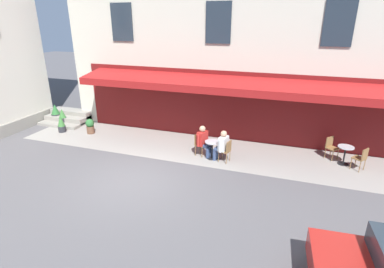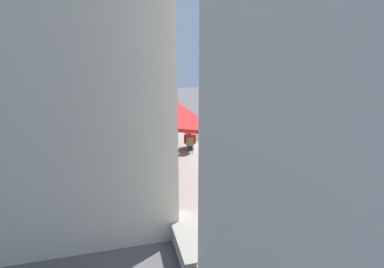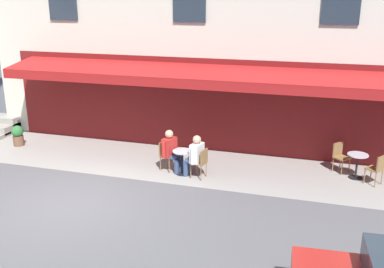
{
  "view_description": "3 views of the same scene",
  "coord_description": "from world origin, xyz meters",
  "px_view_note": "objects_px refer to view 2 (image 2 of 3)",
  "views": [
    {
      "loc": [
        -5.04,
        8.31,
        5.39
      ],
      "look_at": [
        -1.32,
        -2.52,
        1.0
      ],
      "focal_mm": 28.37,
      "sensor_mm": 36.0,
      "label": 1
    },
    {
      "loc": [
        13.33,
        -6.5,
        5.24
      ],
      "look_at": [
        -2.44,
        -2.44,
        0.84
      ],
      "focal_mm": 27.27,
      "sensor_mm": 36.0,
      "label": 2
    },
    {
      "loc": [
        -5.97,
        9.16,
        5.19
      ],
      "look_at": [
        -2.07,
        -3.89,
        0.88
      ],
      "focal_mm": 41.07,
      "sensor_mm": 36.0,
      "label": 3
    }
  ],
  "objects_px": {
    "cafe_table_near_entrance": "(191,141)",
    "cafe_table_mid_terrace": "(158,123)",
    "cafe_chair_wicker_by_window": "(190,144)",
    "potted_plant_under_sign": "(215,234)",
    "cafe_chair_wicker_facing_street": "(162,121)",
    "cafe_chair_wicker_near_door": "(153,124)",
    "potted_plant_entrance_left": "(212,196)",
    "cafe_chair_wicker_corner_left": "(190,137)",
    "seated_patron_in_red": "(190,140)",
    "potted_plant_entrance_right": "(236,215)",
    "seated_companion_in_white": "(190,136)",
    "potted_plant_by_steps": "(213,249)",
    "parked_car_red": "(237,114)"
  },
  "relations": [
    {
      "from": "cafe_table_near_entrance",
      "to": "cafe_table_mid_terrace",
      "type": "height_order",
      "value": "same"
    },
    {
      "from": "cafe_chair_wicker_by_window",
      "to": "potted_plant_under_sign",
      "type": "height_order",
      "value": "cafe_chair_wicker_by_window"
    },
    {
      "from": "cafe_chair_wicker_facing_street",
      "to": "cafe_chair_wicker_near_door",
      "type": "xyz_separation_m",
      "value": [
        0.99,
        -0.78,
        0.0
      ]
    },
    {
      "from": "cafe_chair_wicker_near_door",
      "to": "potted_plant_entrance_left",
      "type": "height_order",
      "value": "cafe_chair_wicker_near_door"
    },
    {
      "from": "cafe_chair_wicker_by_window",
      "to": "cafe_chair_wicker_near_door",
      "type": "distance_m",
      "value": 5.33
    },
    {
      "from": "cafe_chair_wicker_corner_left",
      "to": "potted_plant_entrance_left",
      "type": "xyz_separation_m",
      "value": [
        7.11,
        -0.97,
        -0.16
      ]
    },
    {
      "from": "seated_patron_in_red",
      "to": "potted_plant_under_sign",
      "type": "xyz_separation_m",
      "value": [
        8.35,
        -1.39,
        -0.28
      ]
    },
    {
      "from": "seated_patron_in_red",
      "to": "potted_plant_entrance_right",
      "type": "relative_size",
      "value": 1.46
    },
    {
      "from": "seated_companion_in_white",
      "to": "potted_plant_under_sign",
      "type": "bearing_deg",
      "value": -9.93
    },
    {
      "from": "cafe_chair_wicker_facing_street",
      "to": "potted_plant_entrance_left",
      "type": "relative_size",
      "value": 1.22
    },
    {
      "from": "potted_plant_entrance_left",
      "to": "potted_plant_by_steps",
      "type": "height_order",
      "value": "potted_plant_by_steps"
    },
    {
      "from": "potted_plant_by_steps",
      "to": "cafe_chair_wicker_facing_street",
      "type": "bearing_deg",
      "value": 176.27
    },
    {
      "from": "cafe_table_mid_terrace",
      "to": "potted_plant_entrance_left",
      "type": "relative_size",
      "value": 1.0
    },
    {
      "from": "potted_plant_by_steps",
      "to": "parked_car_red",
      "type": "xyz_separation_m",
      "value": [
        -15.25,
        7.07,
        0.23
      ]
    },
    {
      "from": "potted_plant_by_steps",
      "to": "potted_plant_under_sign",
      "type": "bearing_deg",
      "value": 158.62
    },
    {
      "from": "cafe_chair_wicker_facing_street",
      "to": "parked_car_red",
      "type": "xyz_separation_m",
      "value": [
        -0.29,
        6.1,
        0.16
      ]
    },
    {
      "from": "potted_plant_by_steps",
      "to": "cafe_chair_wicker_near_door",
      "type": "bearing_deg",
      "value": 179.22
    },
    {
      "from": "cafe_table_near_entrance",
      "to": "cafe_chair_wicker_corner_left",
      "type": "xyz_separation_m",
      "value": [
        -0.62,
        0.14,
        0.06
      ]
    },
    {
      "from": "cafe_table_near_entrance",
      "to": "potted_plant_under_sign",
      "type": "distance_m",
      "value": 8.87
    },
    {
      "from": "cafe_chair_wicker_corner_left",
      "to": "parked_car_red",
      "type": "bearing_deg",
      "value": 135.28
    },
    {
      "from": "parked_car_red",
      "to": "seated_companion_in_white",
      "type": "bearing_deg",
      "value": -43.84
    },
    {
      "from": "cafe_table_mid_terrace",
      "to": "cafe_chair_wicker_facing_street",
      "type": "bearing_deg",
      "value": 144.0
    },
    {
      "from": "cafe_chair_wicker_corner_left",
      "to": "seated_companion_in_white",
      "type": "relative_size",
      "value": 0.7
    },
    {
      "from": "cafe_table_near_entrance",
      "to": "potted_plant_entrance_left",
      "type": "xyz_separation_m",
      "value": [
        6.49,
        -0.84,
        -0.1
      ]
    },
    {
      "from": "potted_plant_by_steps",
      "to": "parked_car_red",
      "type": "distance_m",
      "value": 16.82
    },
    {
      "from": "cafe_chair_wicker_by_window",
      "to": "potted_plant_entrance_left",
      "type": "bearing_deg",
      "value": -6.26
    },
    {
      "from": "cafe_chair_wicker_near_door",
      "to": "cafe_chair_wicker_by_window",
      "type": "bearing_deg",
      "value": 15.2
    },
    {
      "from": "cafe_chair_wicker_facing_street",
      "to": "cafe_chair_wicker_near_door",
      "type": "relative_size",
      "value": 1.0
    },
    {
      "from": "cafe_chair_wicker_facing_street",
      "to": "potted_plant_under_sign",
      "type": "distance_m",
      "value": 14.29
    },
    {
      "from": "seated_companion_in_white",
      "to": "cafe_chair_wicker_near_door",
      "type": "bearing_deg",
      "value": -157.91
    },
    {
      "from": "seated_patron_in_red",
      "to": "potted_plant_entrance_right",
      "type": "height_order",
      "value": "seated_patron_in_red"
    },
    {
      "from": "potted_plant_entrance_right",
      "to": "seated_patron_in_red",
      "type": "bearing_deg",
      "value": 176.86
    },
    {
      "from": "potted_plant_by_steps",
      "to": "parked_car_red",
      "type": "bearing_deg",
      "value": 155.12
    },
    {
      "from": "potted_plant_entrance_left",
      "to": "potted_plant_under_sign",
      "type": "bearing_deg",
      "value": -16.68
    },
    {
      "from": "cafe_chair_wicker_facing_street",
      "to": "seated_patron_in_red",
      "type": "xyz_separation_m",
      "value": [
        5.93,
        0.68,
        0.15
      ]
    },
    {
      "from": "potted_plant_under_sign",
      "to": "parked_car_red",
      "type": "height_order",
      "value": "parked_car_red"
    },
    {
      "from": "potted_plant_under_sign",
      "to": "parked_car_red",
      "type": "distance_m",
      "value": 16.08
    },
    {
      "from": "cafe_table_near_entrance",
      "to": "cafe_chair_wicker_corner_left",
      "type": "distance_m",
      "value": 0.63
    },
    {
      "from": "cafe_chair_wicker_facing_street",
      "to": "potted_plant_by_steps",
      "type": "height_order",
      "value": "potted_plant_by_steps"
    },
    {
      "from": "potted_plant_entrance_left",
      "to": "cafe_chair_wicker_corner_left",
      "type": "bearing_deg",
      "value": 172.21
    },
    {
      "from": "seated_companion_in_white",
      "to": "cafe_chair_wicker_facing_street",
      "type": "bearing_deg",
      "value": -170.1
    },
    {
      "from": "cafe_table_near_entrance",
      "to": "cafe_chair_wicker_corner_left",
      "type": "height_order",
      "value": "cafe_chair_wicker_corner_left"
    },
    {
      "from": "cafe_chair_wicker_near_door",
      "to": "seated_companion_in_white",
      "type": "bearing_deg",
      "value": 22.09
    },
    {
      "from": "cafe_table_near_entrance",
      "to": "seated_patron_in_red",
      "type": "bearing_deg",
      "value": -17.63
    },
    {
      "from": "cafe_chair_wicker_corner_left",
      "to": "cafe_chair_wicker_facing_street",
      "type": "bearing_deg",
      "value": -169.16
    },
    {
      "from": "seated_patron_in_red",
      "to": "potted_plant_entrance_left",
      "type": "bearing_deg",
      "value": -6.66
    },
    {
      "from": "seated_patron_in_red",
      "to": "potted_plant_by_steps",
      "type": "bearing_deg",
      "value": -10.38
    },
    {
      "from": "cafe_chair_wicker_by_window",
      "to": "seated_patron_in_red",
      "type": "distance_m",
      "value": 0.27
    },
    {
      "from": "cafe_chair_wicker_by_window",
      "to": "cafe_chair_wicker_near_door",
      "type": "bearing_deg",
      "value": -164.8
    },
    {
      "from": "cafe_chair_wicker_by_window",
      "to": "parked_car_red",
      "type": "relative_size",
      "value": 0.21
    }
  ]
}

